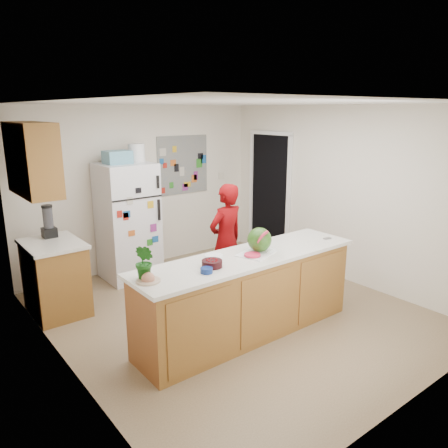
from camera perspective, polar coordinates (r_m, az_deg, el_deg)
floor at (r=5.51m, az=1.17°, el=-11.56°), size 4.00×4.50×0.02m
wall_back at (r=6.94m, az=-10.66°, el=4.68°), size 4.00×0.02×2.50m
wall_left at (r=4.16m, az=-20.80°, el=-2.74°), size 0.02×4.50×2.50m
wall_right at (r=6.51m, az=15.12°, el=3.77°), size 0.02×4.50×2.50m
ceiling at (r=4.94m, az=1.33°, el=15.66°), size 4.00×4.50×0.02m
doorway at (r=7.48m, az=6.02°, el=3.77°), size 0.03×0.85×2.04m
peninsula_base at (r=4.86m, az=3.12°, el=-9.48°), size 2.60×0.62×0.88m
peninsula_top at (r=4.69m, az=3.19°, el=-4.34°), size 2.68×0.70×0.04m
side_counter_base at (r=5.73m, az=-21.14°, el=-6.73°), size 0.60×0.80×0.86m
side_counter_top at (r=5.59m, az=-21.56°, el=-2.43°), size 0.64×0.84×0.04m
upper_cabinets at (r=5.32m, az=-23.78°, el=7.78°), size 0.35×1.00×0.80m
refrigerator at (r=6.50m, az=-12.45°, el=0.30°), size 0.75×0.70×1.70m
fridge_top_bin at (r=6.29m, az=-13.75°, el=8.47°), size 0.35×0.28×0.18m
photo_collage at (r=7.25m, az=-5.39°, el=7.68°), size 0.95×0.01×0.95m
person at (r=5.76m, az=0.28°, el=-2.16°), size 0.59×0.42×1.51m
blender_appliance at (r=5.77m, az=-21.97°, el=0.21°), size 0.12×0.12×0.38m
cutting_board at (r=4.73m, az=4.25°, el=-3.84°), size 0.49×0.43×0.01m
watermelon at (r=4.74m, az=4.66°, el=-2.05°), size 0.27×0.27×0.27m
watermelon_slice at (r=4.63m, az=3.73°, el=-4.05°), size 0.17×0.17×0.02m
cherry_bowl at (r=4.33m, az=-1.57°, el=-5.19°), size 0.24×0.24×0.07m
white_bowl at (r=4.51m, az=-1.34°, el=-4.44°), size 0.22×0.22×0.06m
cobalt_bowl at (r=4.18m, az=-2.30°, el=-6.07°), size 0.15×0.15×0.05m
plate at (r=4.04m, az=-9.87°, el=-7.32°), size 0.28×0.28×0.02m
paper_towel at (r=4.84m, az=5.44°, el=-3.40°), size 0.20×0.19×0.02m
keys at (r=5.40m, az=13.35°, el=-1.84°), size 0.11×0.06×0.01m
potted_plant at (r=4.02m, az=-10.30°, el=-4.93°), size 0.18×0.21×0.35m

